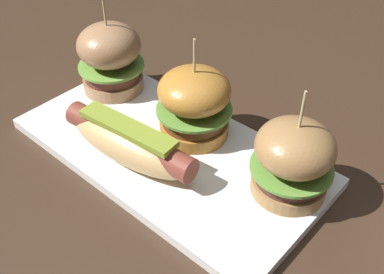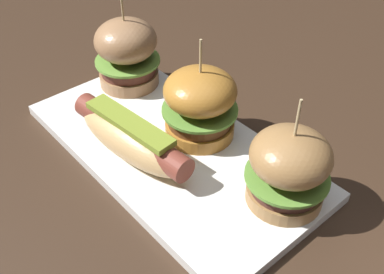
{
  "view_description": "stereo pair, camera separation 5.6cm",
  "coord_description": "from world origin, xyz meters",
  "px_view_note": "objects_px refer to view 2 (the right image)",
  "views": [
    {
      "loc": [
        0.32,
        -0.32,
        0.41
      ],
      "look_at": [
        0.04,
        0.0,
        0.05
      ],
      "focal_mm": 42.86,
      "sensor_mm": 36.0,
      "label": 1
    },
    {
      "loc": [
        0.36,
        -0.28,
        0.41
      ],
      "look_at": [
        0.04,
        0.0,
        0.05
      ],
      "focal_mm": 42.86,
      "sensor_mm": 36.0,
      "label": 2
    }
  ],
  "objects_px": {
    "slider_left": "(127,52)",
    "slider_right": "(289,168)",
    "hot_dog": "(131,137)",
    "slider_center": "(200,104)",
    "platter_main": "(172,149)"
  },
  "relations": [
    {
      "from": "slider_center",
      "to": "hot_dog",
      "type": "bearing_deg",
      "value": -105.42
    },
    {
      "from": "hot_dog",
      "to": "slider_right",
      "type": "relative_size",
      "value": 1.39
    },
    {
      "from": "slider_left",
      "to": "slider_right",
      "type": "distance_m",
      "value": 0.32
    },
    {
      "from": "slider_left",
      "to": "slider_right",
      "type": "relative_size",
      "value": 1.07
    },
    {
      "from": "hot_dog",
      "to": "slider_center",
      "type": "relative_size",
      "value": 1.38
    },
    {
      "from": "hot_dog",
      "to": "slider_left",
      "type": "bearing_deg",
      "value": 146.15
    },
    {
      "from": "slider_center",
      "to": "slider_right",
      "type": "height_order",
      "value": "slider_center"
    },
    {
      "from": "slider_center",
      "to": "slider_left",
      "type": "bearing_deg",
      "value": 179.67
    },
    {
      "from": "platter_main",
      "to": "slider_right",
      "type": "xyz_separation_m",
      "value": [
        0.16,
        0.04,
        0.06
      ]
    },
    {
      "from": "hot_dog",
      "to": "slider_left",
      "type": "xyz_separation_m",
      "value": [
        -0.14,
        0.09,
        0.03
      ]
    },
    {
      "from": "slider_left",
      "to": "slider_center",
      "type": "bearing_deg",
      "value": -0.33
    },
    {
      "from": "platter_main",
      "to": "hot_dog",
      "type": "height_order",
      "value": "hot_dog"
    },
    {
      "from": "slider_left",
      "to": "slider_center",
      "type": "xyz_separation_m",
      "value": [
        0.17,
        -0.0,
        -0.0
      ]
    },
    {
      "from": "platter_main",
      "to": "slider_right",
      "type": "distance_m",
      "value": 0.17
    },
    {
      "from": "platter_main",
      "to": "hot_dog",
      "type": "bearing_deg",
      "value": -112.92
    }
  ]
}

